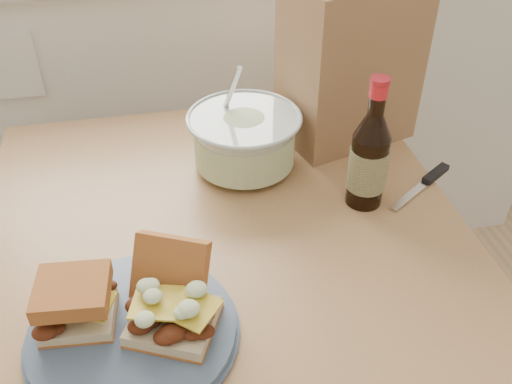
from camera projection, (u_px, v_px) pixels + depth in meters
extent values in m
cube|color=white|center=(144.00, 105.00, 1.79)|extent=(2.40, 0.60, 0.90)
cube|color=#B17E53|center=(224.00, 232.00, 0.99)|extent=(0.82, 0.82, 0.04)
cube|color=#B17E53|center=(61.00, 259.00, 1.43)|extent=(0.05, 0.05, 0.65)
cube|color=#B17E53|center=(340.00, 221.00, 1.54)|extent=(0.05, 0.05, 0.65)
cylinder|color=#485A74|center=(133.00, 332.00, 0.79)|extent=(0.29, 0.29, 0.02)
cube|color=#CEB791|center=(79.00, 316.00, 0.79)|extent=(0.11, 0.10, 0.02)
cube|color=gold|center=(75.00, 301.00, 0.77)|extent=(0.06, 0.06, 0.00)
cube|color=#9E5E29|center=(72.00, 291.00, 0.76)|extent=(0.11, 0.10, 0.03)
cube|color=#CEB791|center=(174.00, 321.00, 0.78)|extent=(0.14, 0.14, 0.02)
cube|color=gold|center=(171.00, 304.00, 0.75)|extent=(0.09, 0.09, 0.00)
cube|color=#9E5E29|center=(170.00, 270.00, 0.81)|extent=(0.13, 0.11, 0.10)
cone|color=#B8C6BF|center=(244.00, 142.00, 1.08)|extent=(0.21, 0.21, 0.11)
cylinder|color=beige|center=(244.00, 145.00, 1.09)|extent=(0.19, 0.19, 0.07)
torus|color=#B8C6BF|center=(244.00, 117.00, 1.05)|extent=(0.22, 0.22, 0.01)
cylinder|color=silver|center=(230.00, 94.00, 1.05)|extent=(0.04, 0.09, 0.14)
cylinder|color=black|center=(367.00, 170.00, 0.99)|extent=(0.06, 0.06, 0.14)
cone|color=black|center=(374.00, 126.00, 0.94)|extent=(0.06, 0.06, 0.04)
cylinder|color=black|center=(378.00, 99.00, 0.90)|extent=(0.03, 0.03, 0.06)
cylinder|color=red|center=(379.00, 90.00, 0.89)|extent=(0.03, 0.03, 0.02)
cylinder|color=#B4212D|center=(380.00, 80.00, 0.88)|extent=(0.03, 0.03, 0.01)
cylinder|color=#2C381C|center=(368.00, 168.00, 0.99)|extent=(0.07, 0.07, 0.08)
cube|color=silver|center=(412.00, 194.00, 1.04)|extent=(0.11, 0.08, 0.00)
cube|color=black|center=(436.00, 174.00, 1.09)|extent=(0.07, 0.05, 0.01)
cube|color=olive|center=(350.00, 62.00, 1.12)|extent=(0.28, 0.22, 0.33)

